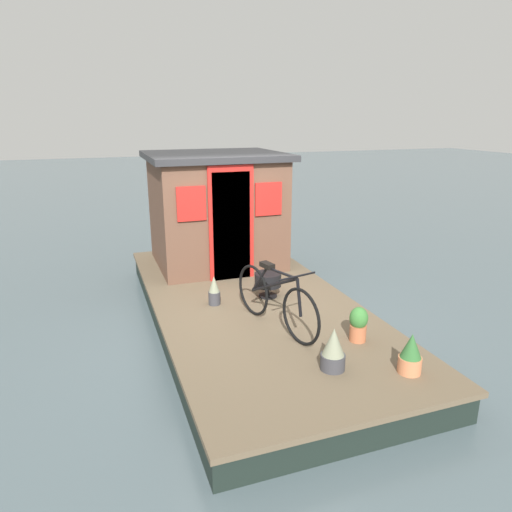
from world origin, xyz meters
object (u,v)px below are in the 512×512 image
object	(u,v)px
houseboat_cabin	(216,209)
bicycle	(275,299)
charcoal_grill	(268,280)
potted_plant_mint	(333,350)
potted_plant_fern	(411,354)
potted_plant_basil	(358,324)
potted_plant_sage	(214,291)

from	to	relation	value
houseboat_cabin	bicycle	world-z (taller)	houseboat_cabin
houseboat_cabin	charcoal_grill	size ratio (longest dim) A/B	5.90
potted_plant_mint	charcoal_grill	distance (m)	2.11
bicycle	potted_plant_mint	size ratio (longest dim) A/B	3.56
potted_plant_fern	potted_plant_basil	size ratio (longest dim) A/B	1.04
potted_plant_sage	potted_plant_basil	world-z (taller)	same
potted_plant_mint	potted_plant_sage	bearing A→B (deg)	18.64
potted_plant_basil	charcoal_grill	distance (m)	1.71
houseboat_cabin	potted_plant_basil	bearing A→B (deg)	-167.85
potted_plant_fern	charcoal_grill	xyz separation A→B (m)	(2.43, 0.61, 0.04)
potted_plant_sage	potted_plant_mint	bearing A→B (deg)	-161.36
potted_plant_fern	charcoal_grill	size ratio (longest dim) A/B	1.12
houseboat_cabin	bicycle	distance (m)	2.89
potted_plant_mint	potted_plant_fern	size ratio (longest dim) A/B	1.07
bicycle	potted_plant_fern	xyz separation A→B (m)	(-1.43, -0.90, -0.17)
potted_plant_basil	potted_plant_mint	bearing A→B (deg)	128.85
potted_plant_sage	bicycle	bearing A→B (deg)	-152.35
potted_plant_basil	potted_plant_fern	bearing A→B (deg)	-171.20
potted_plant_fern	houseboat_cabin	bearing A→B (deg)	11.54
houseboat_cabin	charcoal_grill	xyz separation A→B (m)	(-1.83, -0.26, -0.72)
bicycle	charcoal_grill	bearing A→B (deg)	-16.18
potted_plant_sage	potted_plant_fern	size ratio (longest dim) A/B	0.97
potted_plant_mint	charcoal_grill	size ratio (longest dim) A/B	1.20
houseboat_cabin	potted_plant_mint	size ratio (longest dim) A/B	4.92
potted_plant_basil	potted_plant_sage	bearing A→B (deg)	38.49
houseboat_cabin	potted_plant_basil	size ratio (longest dim) A/B	5.44
bicycle	potted_plant_sage	xyz separation A→B (m)	(0.97, 0.51, -0.18)
potted_plant_mint	potted_plant_fern	xyz separation A→B (m)	(-0.32, -0.70, -0.01)
potted_plant_mint	potted_plant_basil	bearing A→B (deg)	-51.15
potted_plant_mint	potted_plant_basil	xyz separation A→B (m)	(0.47, -0.58, -0.00)
houseboat_cabin	potted_plant_mint	distance (m)	4.01
houseboat_cabin	potted_plant_fern	bearing A→B (deg)	-168.46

